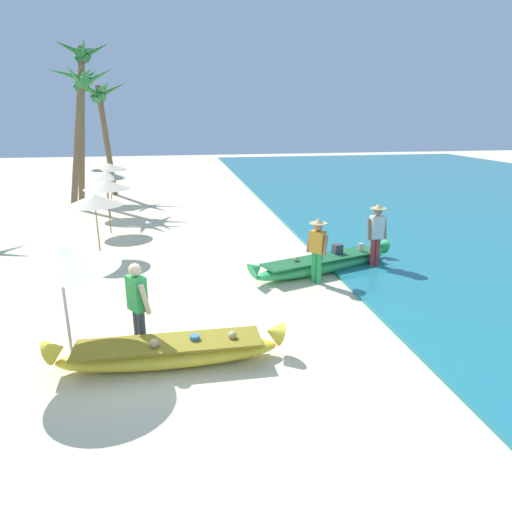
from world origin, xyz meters
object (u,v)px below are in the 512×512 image
(person_vendor_assistant, at_px, (376,232))
(person_vendor_hatted, at_px, (317,246))
(boat_green_midground, at_px, (323,264))
(palm_tree_mid_cluster, at_px, (82,78))
(boat_yellow_foreground, at_px, (170,352))
(patio_umbrella_large, at_px, (59,258))
(palm_tree_leaning_seaward, at_px, (100,103))
(person_tourist_customer, at_px, (138,304))
(palm_tree_tall_inland, at_px, (81,94))

(person_vendor_assistant, bearing_deg, person_vendor_hatted, -157.80)
(boat_green_midground, relative_size, palm_tree_mid_cluster, 0.61)
(boat_yellow_foreground, distance_m, palm_tree_mid_cluster, 16.99)
(person_vendor_assistant, height_order, patio_umbrella_large, patio_umbrella_large)
(boat_yellow_foreground, height_order, person_vendor_assistant, person_vendor_assistant)
(palm_tree_leaning_seaward, relative_size, palm_tree_mid_cluster, 0.79)
(person_vendor_hatted, height_order, patio_umbrella_large, patio_umbrella_large)
(boat_yellow_foreground, relative_size, person_tourist_customer, 2.37)
(patio_umbrella_large, relative_size, palm_tree_leaning_seaward, 0.37)
(palm_tree_tall_inland, bearing_deg, boat_green_midground, -53.30)
(palm_tree_tall_inland, relative_size, palm_tree_mid_cluster, 0.84)
(person_vendor_hatted, height_order, palm_tree_leaning_seaward, palm_tree_leaning_seaward)
(boat_green_midground, relative_size, person_vendor_hatted, 2.64)
(person_vendor_hatted, xyz_separation_m, patio_umbrella_large, (-5.30, -3.03, 0.95))
(person_vendor_hatted, relative_size, palm_tree_tall_inland, 0.28)
(person_tourist_customer, xyz_separation_m, patio_umbrella_large, (-1.14, -0.19, 0.96))
(boat_yellow_foreground, xyz_separation_m, person_vendor_assistant, (5.56, 4.13, 0.81))
(person_vendor_hatted, relative_size, palm_tree_mid_cluster, 0.23)
(person_vendor_hatted, bearing_deg, palm_tree_tall_inland, 123.30)
(patio_umbrella_large, bearing_deg, person_vendor_hatted, 29.79)
(boat_green_midground, bearing_deg, patio_umbrella_large, -146.76)
(boat_yellow_foreground, xyz_separation_m, palm_tree_tall_inland, (-3.54, 14.29, 4.65))
(boat_green_midground, xyz_separation_m, person_vendor_hatted, (-0.43, -0.72, 0.73))
(person_vendor_assistant, distance_m, palm_tree_leaning_seaward, 16.65)
(boat_yellow_foreground, distance_m, palm_tree_tall_inland, 15.44)
(person_tourist_customer, distance_m, person_vendor_assistant, 7.08)
(person_vendor_hatted, distance_m, palm_tree_mid_cluster, 15.08)
(boat_yellow_foreground, distance_m, person_vendor_assistant, 6.98)
(boat_green_midground, bearing_deg, palm_tree_mid_cluster, 123.62)
(boat_yellow_foreground, xyz_separation_m, patio_umbrella_large, (-1.65, 0.32, 1.68))
(person_vendor_hatted, distance_m, palm_tree_leaning_seaward, 16.42)
(patio_umbrella_large, distance_m, palm_tree_tall_inland, 14.41)
(palm_tree_leaning_seaward, bearing_deg, person_vendor_assistant, -57.07)
(palm_tree_tall_inland, bearing_deg, patio_umbrella_large, -82.32)
(person_vendor_hatted, xyz_separation_m, palm_tree_mid_cluster, (-7.29, 12.34, 4.68))
(person_tourist_customer, relative_size, palm_tree_mid_cluster, 0.23)
(palm_tree_tall_inland, height_order, palm_tree_mid_cluster, palm_tree_mid_cluster)
(boat_green_midground, height_order, person_vendor_assistant, person_vendor_assistant)
(palm_tree_mid_cluster, bearing_deg, patio_umbrella_large, -82.61)
(person_vendor_hatted, xyz_separation_m, palm_tree_leaning_seaward, (-6.92, 14.43, 3.64))
(person_vendor_hatted, bearing_deg, person_vendor_assistant, 22.20)
(person_vendor_assistant, height_order, palm_tree_tall_inland, palm_tree_tall_inland)
(person_vendor_hatted, xyz_separation_m, person_vendor_assistant, (1.92, 0.78, 0.08))
(person_tourist_customer, bearing_deg, palm_tree_tall_inland, 102.37)
(person_tourist_customer, bearing_deg, palm_tree_leaning_seaward, 99.09)
(person_vendor_assistant, bearing_deg, patio_umbrella_large, -152.13)
(boat_green_midground, distance_m, person_tourist_customer, 5.86)
(person_vendor_assistant, height_order, palm_tree_leaning_seaward, palm_tree_leaning_seaward)
(palm_tree_mid_cluster, bearing_deg, person_tourist_customer, -78.34)
(palm_tree_leaning_seaward, bearing_deg, person_vendor_hatted, -64.37)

